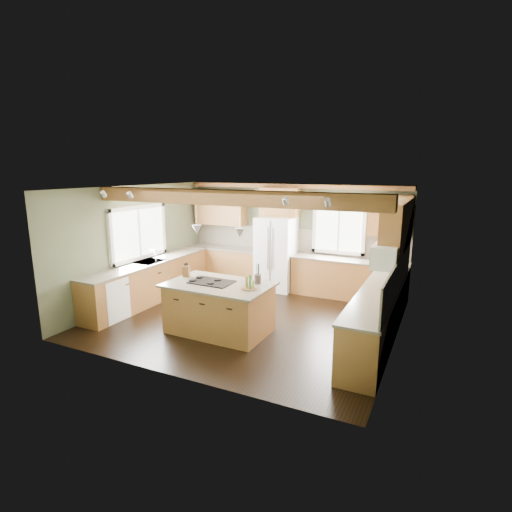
% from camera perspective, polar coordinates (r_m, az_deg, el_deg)
% --- Properties ---
extents(floor, '(5.60, 5.60, 0.00)m').
position_cam_1_polar(floor, '(8.14, -1.13, -8.91)').
color(floor, black).
rests_on(floor, ground).
extents(ceiling, '(5.60, 5.60, 0.00)m').
position_cam_1_polar(ceiling, '(7.59, -1.22, 9.70)').
color(ceiling, silver).
rests_on(ceiling, wall_back).
extents(wall_back, '(5.60, 0.00, 5.60)m').
position_cam_1_polar(wall_back, '(10.01, 5.33, 2.82)').
color(wall_back, '#4E533B').
rests_on(wall_back, ground).
extents(wall_left, '(0.00, 5.00, 5.00)m').
position_cam_1_polar(wall_left, '(9.34, -16.68, 1.66)').
color(wall_left, '#4E533B').
rests_on(wall_left, ground).
extents(wall_right, '(0.00, 5.00, 5.00)m').
position_cam_1_polar(wall_right, '(6.98, 19.78, -2.07)').
color(wall_right, '#4E533B').
rests_on(wall_right, ground).
extents(ceiling_beam, '(5.55, 0.26, 0.26)m').
position_cam_1_polar(ceiling_beam, '(6.90, -4.25, 8.32)').
color(ceiling_beam, brown).
rests_on(ceiling_beam, ceiling).
extents(soffit_trim, '(5.55, 0.20, 0.10)m').
position_cam_1_polar(soffit_trim, '(9.79, 5.27, 9.91)').
color(soffit_trim, brown).
rests_on(soffit_trim, ceiling).
extents(backsplash_back, '(5.58, 0.03, 0.58)m').
position_cam_1_polar(backsplash_back, '(10.01, 5.29, 2.30)').
color(backsplash_back, brown).
rests_on(backsplash_back, wall_back).
extents(backsplash_right, '(0.03, 3.70, 0.58)m').
position_cam_1_polar(backsplash_right, '(7.06, 19.65, -2.68)').
color(backsplash_right, brown).
rests_on(backsplash_right, wall_right).
extents(base_cab_back_left, '(2.02, 0.60, 0.88)m').
position_cam_1_polar(base_cab_back_left, '(10.67, -4.37, -1.28)').
color(base_cab_back_left, brown).
rests_on(base_cab_back_left, floor).
extents(counter_back_left, '(2.06, 0.64, 0.04)m').
position_cam_1_polar(counter_back_left, '(10.57, -4.42, 1.14)').
color(counter_back_left, '#483F35').
rests_on(counter_back_left, base_cab_back_left).
extents(base_cab_back_right, '(2.62, 0.60, 0.88)m').
position_cam_1_polar(base_cab_back_right, '(9.50, 13.03, -3.29)').
color(base_cab_back_right, brown).
rests_on(base_cab_back_right, floor).
extents(counter_back_right, '(2.66, 0.64, 0.04)m').
position_cam_1_polar(counter_back_right, '(9.39, 13.17, -0.58)').
color(counter_back_right, '#483F35').
rests_on(counter_back_right, base_cab_back_right).
extents(base_cab_left, '(0.60, 3.70, 0.88)m').
position_cam_1_polar(base_cab_left, '(9.38, -14.79, -3.59)').
color(base_cab_left, brown).
rests_on(base_cab_left, floor).
extents(counter_left, '(0.64, 3.74, 0.04)m').
position_cam_1_polar(counter_left, '(9.26, -14.94, -0.86)').
color(counter_left, '#483F35').
rests_on(counter_left, base_cab_left).
extents(base_cab_right, '(0.60, 3.70, 0.88)m').
position_cam_1_polar(base_cab_right, '(7.32, 16.98, -8.29)').
color(base_cab_right, brown).
rests_on(base_cab_right, floor).
extents(counter_right, '(0.64, 3.74, 0.04)m').
position_cam_1_polar(counter_right, '(7.17, 17.21, -4.85)').
color(counter_right, '#483F35').
rests_on(counter_right, base_cab_right).
extents(upper_cab_back_left, '(1.40, 0.35, 0.90)m').
position_cam_1_polar(upper_cab_back_left, '(10.63, -5.11, 6.91)').
color(upper_cab_back_left, brown).
rests_on(upper_cab_back_left, wall_back).
extents(upper_cab_over_fridge, '(0.96, 0.35, 0.70)m').
position_cam_1_polar(upper_cab_over_fridge, '(9.85, 3.42, 7.68)').
color(upper_cab_over_fridge, brown).
rests_on(upper_cab_over_fridge, wall_back).
extents(upper_cab_right, '(0.35, 2.20, 0.90)m').
position_cam_1_polar(upper_cab_right, '(7.76, 19.59, 4.23)').
color(upper_cab_right, brown).
rests_on(upper_cab_right, wall_right).
extents(upper_cab_back_corner, '(0.90, 0.35, 0.90)m').
position_cam_1_polar(upper_cab_back_corner, '(9.21, 18.60, 5.47)').
color(upper_cab_back_corner, brown).
rests_on(upper_cab_back_corner, wall_back).
extents(window_left, '(0.04, 1.60, 1.05)m').
position_cam_1_polar(window_left, '(9.33, -16.47, 3.21)').
color(window_left, white).
rests_on(window_left, wall_left).
extents(window_back, '(1.10, 0.04, 1.00)m').
position_cam_1_polar(window_back, '(9.62, 11.76, 3.73)').
color(window_back, white).
rests_on(window_back, wall_back).
extents(sink, '(0.50, 0.65, 0.03)m').
position_cam_1_polar(sink, '(9.26, -14.94, -0.83)').
color(sink, '#262628').
rests_on(sink, counter_left).
extents(faucet, '(0.02, 0.02, 0.28)m').
position_cam_1_polar(faucet, '(9.12, -14.13, -0.06)').
color(faucet, '#B2B2B7').
rests_on(faucet, sink).
extents(dishwasher, '(0.60, 0.60, 0.84)m').
position_cam_1_polar(dishwasher, '(8.48, -20.44, -5.75)').
color(dishwasher, white).
rests_on(dishwasher, floor).
extents(oven, '(0.60, 0.72, 0.84)m').
position_cam_1_polar(oven, '(6.13, 14.90, -12.39)').
color(oven, white).
rests_on(oven, floor).
extents(microwave, '(0.40, 0.70, 0.38)m').
position_cam_1_polar(microwave, '(6.90, 18.08, 0.02)').
color(microwave, white).
rests_on(microwave, wall_right).
extents(pendant_left, '(0.18, 0.18, 0.16)m').
position_cam_1_polar(pendant_left, '(7.30, -8.46, 3.78)').
color(pendant_left, '#B2B2B7').
rests_on(pendant_left, ceiling).
extents(pendant_right, '(0.18, 0.18, 0.16)m').
position_cam_1_polar(pendant_right, '(6.83, -2.34, 3.32)').
color(pendant_right, '#B2B2B7').
rests_on(pendant_right, ceiling).
extents(refrigerator, '(0.90, 0.74, 1.80)m').
position_cam_1_polar(refrigerator, '(9.85, 2.87, 0.33)').
color(refrigerator, white).
rests_on(refrigerator, floor).
extents(island, '(1.80, 1.12, 0.88)m').
position_cam_1_polar(island, '(7.42, -5.27, -7.50)').
color(island, brown).
rests_on(island, floor).
extents(island_top, '(1.92, 1.24, 0.04)m').
position_cam_1_polar(island_top, '(7.27, -5.34, -4.09)').
color(island_top, '#483F35').
rests_on(island_top, island).
extents(cooktop, '(0.78, 0.53, 0.02)m').
position_cam_1_polar(cooktop, '(7.34, -6.33, -3.71)').
color(cooktop, black).
rests_on(cooktop, island_top).
extents(knife_block, '(0.14, 0.12, 0.21)m').
position_cam_1_polar(knife_block, '(7.78, -9.92, -2.17)').
color(knife_block, '#57341A').
rests_on(knife_block, island_top).
extents(utensil_crock, '(0.16, 0.16, 0.17)m').
position_cam_1_polar(utensil_crock, '(7.22, 0.24, -3.31)').
color(utensil_crock, '#3E3731').
rests_on(utensil_crock, island_top).
extents(bottle_tray, '(0.32, 0.32, 0.25)m').
position_cam_1_polar(bottle_tray, '(6.88, -1.07, -3.75)').
color(bottle_tray, brown).
rests_on(bottle_tray, island_top).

